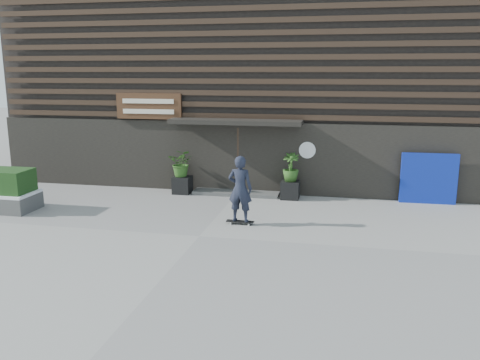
% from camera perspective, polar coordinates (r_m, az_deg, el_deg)
% --- Properties ---
extents(ground, '(80.00, 80.00, 0.00)m').
position_cam_1_polar(ground, '(13.15, -4.67, -6.42)').
color(ground, gray).
rests_on(ground, ground).
extents(entrance_step, '(3.00, 0.80, 0.12)m').
position_cam_1_polar(entrance_step, '(17.41, -0.42, -1.46)').
color(entrance_step, '#484846').
rests_on(entrance_step, ground).
extents(planter_pot_left, '(0.60, 0.60, 0.60)m').
position_cam_1_polar(planter_pot_left, '(17.66, -6.60, -0.55)').
color(planter_pot_left, black).
rests_on(planter_pot_left, ground).
extents(bamboo_left, '(0.86, 0.75, 0.96)m').
position_cam_1_polar(bamboo_left, '(17.50, -6.66, 1.94)').
color(bamboo_left, '#2D591E').
rests_on(bamboo_left, planter_pot_left).
extents(planter_pot_right, '(0.60, 0.60, 0.60)m').
position_cam_1_polar(planter_pot_right, '(16.88, 5.75, -1.14)').
color(planter_pot_right, black).
rests_on(planter_pot_right, ground).
extents(bamboo_right, '(0.54, 0.54, 0.96)m').
position_cam_1_polar(bamboo_right, '(16.71, 5.81, 1.46)').
color(bamboo_right, '#2D591E').
rests_on(bamboo_right, planter_pot_right).
extents(blue_tarp, '(1.76, 0.15, 1.65)m').
position_cam_1_polar(blue_tarp, '(17.20, 20.74, 0.15)').
color(blue_tarp, '#0B1F99').
rests_on(blue_tarp, ground).
extents(building, '(18.00, 11.00, 8.00)m').
position_cam_1_polar(building, '(22.18, 2.53, 11.75)').
color(building, black).
rests_on(building, ground).
extents(skateboarder, '(0.78, 0.49, 1.96)m').
position_cam_1_polar(skateboarder, '(13.82, 0.02, -1.04)').
color(skateboarder, black).
rests_on(skateboarder, ground).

